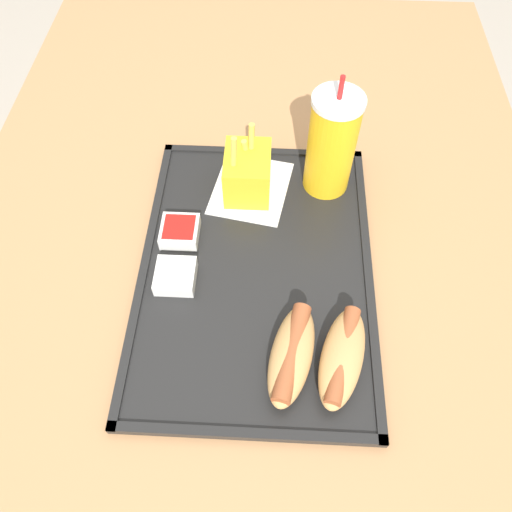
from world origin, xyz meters
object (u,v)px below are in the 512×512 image
soda_cup (331,144)px  sauce_cup_mayo (175,276)px  hot_dog_near (292,354)px  sauce_cup_ketchup (180,231)px  hot_dog_far (342,357)px  fries_carton (247,173)px

soda_cup → sauce_cup_mayo: bearing=-48.0°
hot_dog_near → sauce_cup_mayo: hot_dog_near is taller
sauce_cup_ketchup → hot_dog_far: bearing=50.4°
fries_carton → hot_dog_near: bearing=14.0°
sauce_cup_ketchup → hot_dog_near: bearing=41.3°
hot_dog_near → sauce_cup_mayo: bearing=-124.8°
soda_cup → hot_dog_near: size_ratio=1.38×
hot_dog_far → fries_carton: size_ratio=1.20×
hot_dog_far → sauce_cup_ketchup: (-0.19, -0.23, -0.01)m
soda_cup → hot_dog_far: (0.31, 0.01, -0.06)m
soda_cup → sauce_cup_mayo: (0.19, -0.22, -0.07)m
sauce_cup_mayo → soda_cup: bearing=132.0°
soda_cup → hot_dog_far: bearing=2.0°
hot_dog_near → fries_carton: (-0.29, -0.07, 0.02)m
hot_dog_far → fries_carton: 0.32m
sauce_cup_mayo → fries_carton: bearing=152.4°
fries_carton → sauce_cup_mayo: 0.20m
hot_dog_far → hot_dog_near: same height
hot_dog_far → hot_dog_near: bearing=-90.0°
hot_dog_far → sauce_cup_ketchup: 0.30m
sauce_cup_mayo → hot_dog_near: bearing=55.2°
hot_dog_near → sauce_cup_mayo: size_ratio=2.65×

